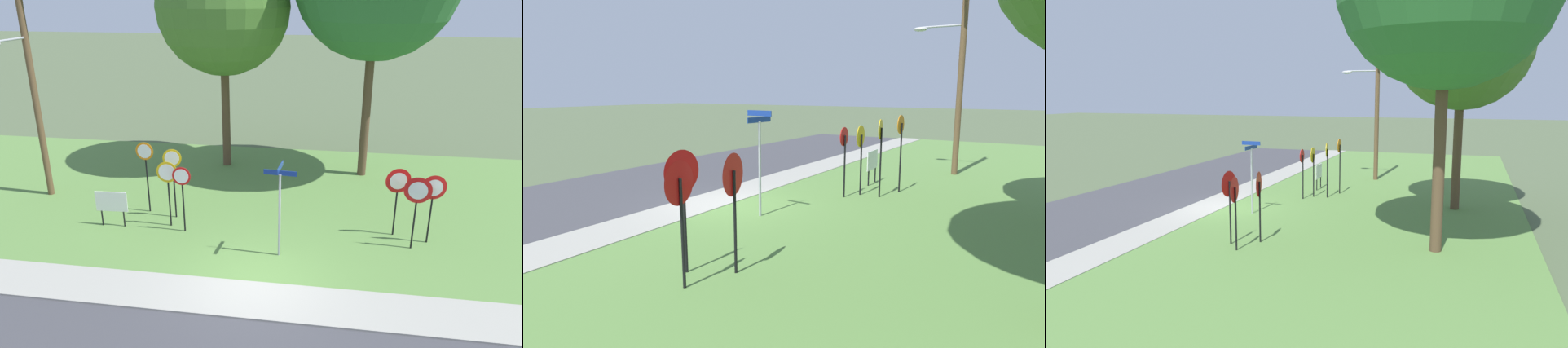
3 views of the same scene
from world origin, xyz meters
TOP-DOWN VIEW (x-y plane):
  - ground_plane at (0.00, 0.00)m, footprint 160.00×160.00m
  - road_asphalt at (0.00, -4.80)m, footprint 44.00×6.40m
  - sidewalk_strip at (0.00, -0.80)m, footprint 44.00×1.60m
  - grass_median at (0.00, 6.00)m, footprint 44.00×12.00m
  - stop_sign_near_left at (-4.52, 3.87)m, footprint 0.64×0.10m
  - stop_sign_near_right at (-2.80, 2.58)m, footprint 0.61×0.09m
  - stop_sign_far_left at (-3.42, 3.56)m, footprint 0.63×0.13m
  - stop_sign_far_center at (-3.39, 2.90)m, footprint 0.71×0.10m
  - yield_sign_near_left at (4.50, 2.55)m, footprint 0.83×0.13m
  - yield_sign_near_right at (4.03, 3.38)m, footprint 0.81×0.18m
  - yield_sign_far_left at (5.04, 3.02)m, footprint 0.79×0.13m
  - street_name_post at (0.48, 1.54)m, footprint 0.96×0.81m
  - utility_pole at (-8.97, 4.69)m, footprint 2.10×2.11m
  - notice_board at (-5.32, 2.61)m, footprint 1.10×0.08m

SIDE VIEW (x-z plane):
  - ground_plane at x=0.00m, z-range 0.00..0.00m
  - road_asphalt at x=0.00m, z-range 0.00..0.01m
  - grass_median at x=0.00m, z-range 0.00..0.04m
  - sidewalk_strip at x=0.00m, z-range 0.00..0.06m
  - notice_board at x=-5.32m, z-range 0.25..1.50m
  - stop_sign_near_right at x=-2.80m, z-range 0.52..2.81m
  - stop_sign_far_center at x=-3.39m, z-range 0.56..2.88m
  - yield_sign_far_left at x=5.04m, z-range 0.60..2.89m
  - yield_sign_near_right at x=4.03m, z-range 0.61..2.93m
  - street_name_post at x=0.48m, z-range 0.32..3.24m
  - yield_sign_near_left at x=4.50m, z-range 0.62..3.00m
  - stop_sign_far_left at x=-3.42m, z-range 0.59..3.13m
  - stop_sign_near_left at x=-4.52m, z-range 0.60..3.23m
  - utility_pole at x=-8.97m, z-range 0.38..8.68m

